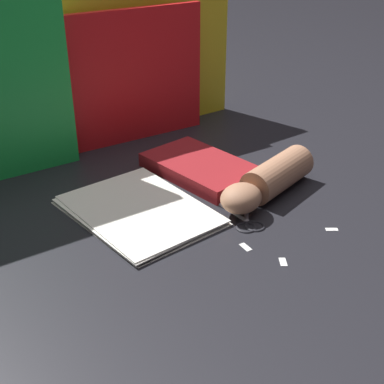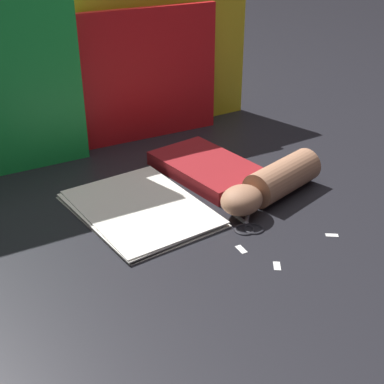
% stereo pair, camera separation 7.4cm
% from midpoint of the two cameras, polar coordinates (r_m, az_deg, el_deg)
% --- Properties ---
extents(ground_plane, '(6.00, 6.00, 0.00)m').
position_cam_midpoint_polar(ground_plane, '(1.11, 0.80, -3.05)').
color(ground_plane, black).
extents(backdrop_panel_center, '(0.87, 0.17, 0.35)m').
position_cam_midpoint_polar(backdrop_panel_center, '(1.38, -12.41, 10.71)').
color(backdrop_panel_center, red).
rests_on(backdrop_panel_center, ground_plane).
extents(backdrop_panel_right, '(0.56, 0.08, 0.41)m').
position_cam_midpoint_polar(backdrop_panel_right, '(1.52, -2.02, 14.21)').
color(backdrop_panel_right, yellow).
rests_on(backdrop_panel_right, ground_plane).
extents(paper_stack, '(0.26, 0.33, 0.01)m').
position_cam_midpoint_polar(paper_stack, '(1.14, -3.71, -1.81)').
color(paper_stack, white).
rests_on(paper_stack, ground_plane).
extents(book_closed, '(0.17, 0.28, 0.03)m').
position_cam_midpoint_polar(book_closed, '(1.29, 3.30, 2.54)').
color(book_closed, maroon).
rests_on(book_closed, ground_plane).
extents(scissors, '(0.13, 0.16, 0.01)m').
position_cam_midpoint_polar(scissors, '(1.11, 7.64, -3.07)').
color(scissors, silver).
rests_on(scissors, ground_plane).
extents(hand_forearm, '(0.30, 0.12, 0.08)m').
position_cam_midpoint_polar(hand_forearm, '(1.19, 10.29, 0.90)').
color(hand_forearm, '#A87556').
rests_on(hand_forearm, ground_plane).
extents(paper_scrap_near, '(0.03, 0.02, 0.00)m').
position_cam_midpoint_polar(paper_scrap_near, '(1.11, 16.58, -4.47)').
color(paper_scrap_near, white).
rests_on(paper_scrap_near, ground_plane).
extents(paper_scrap_mid, '(0.02, 0.03, 0.00)m').
position_cam_midpoint_polar(paper_scrap_mid, '(1.03, 7.35, -6.11)').
color(paper_scrap_mid, white).
rests_on(paper_scrap_mid, ground_plane).
extents(paper_scrap_far, '(0.03, 0.03, 0.00)m').
position_cam_midpoint_polar(paper_scrap_far, '(1.00, 11.20, -7.78)').
color(paper_scrap_far, white).
rests_on(paper_scrap_far, ground_plane).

